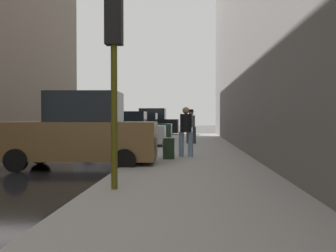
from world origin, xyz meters
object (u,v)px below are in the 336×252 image
Objects in this scene: parked_dark_green_sedan at (139,128)px; parked_black_suv at (151,123)px; pedestrian_in_jeans at (186,129)px; pedestrian_with_beanie at (191,125)px; rolling_suitcase at (168,148)px; traffic_light at (114,50)px; fire_hydrant at (163,137)px; parked_bronze_suv at (80,133)px; parked_silver_sedan at (123,131)px.

parked_black_suv reaches higher than parked_dark_green_sedan.
parked_dark_green_sedan is 6.82m from parked_black_suv.
pedestrian_in_jeans reaches higher than parked_dark_green_sedan.
rolling_suitcase is (-0.74, -7.19, -0.65)m from pedestrian_with_beanie.
fire_hydrant is at bearing 90.23° from traffic_light.
parked_dark_green_sedan is 0.91× the size of parked_black_suv.
rolling_suitcase is (2.55, 1.35, -0.54)m from parked_bronze_suv.
traffic_light reaches higher than parked_dark_green_sedan.
parked_black_suv is at bearing 90.00° from parked_dark_green_sedan.
parked_bronze_suv is at bearing -111.07° from pedestrian_with_beanie.
parked_bronze_suv reaches higher than fire_hydrant.
fire_hydrant is 0.20× the size of traffic_light.
fire_hydrant is 12.64m from traffic_light.
fire_hydrant is at bearing 41.15° from parked_silver_sedan.
rolling_suitcase is at bearing 27.87° from parked_bronze_suv.
fire_hydrant is at bearing 95.97° from rolling_suitcase.
pedestrian_with_beanie is at bearing -73.19° from parked_black_suv.
parked_silver_sedan is 1.01× the size of parked_dark_green_sedan.
pedestrian_with_beanie reaches higher than rolling_suitcase.
parked_black_suv is 1.29× the size of traffic_light.
parked_black_suv is 11.13m from fire_hydrant.
fire_hydrant is at bearing 77.96° from parked_bronze_suv.
parked_black_suv is at bearing 99.34° from fire_hydrant.
traffic_light reaches higher than pedestrian_with_beanie.
traffic_light is 6.29m from pedestrian_in_jeans.
parked_black_suv reaches higher than parked_silver_sedan.
traffic_light is 5.83m from rolling_suitcase.
parked_dark_green_sedan is 11.10m from pedestrian_in_jeans.
parked_silver_sedan is at bearing 90.00° from parked_bronze_suv.
parked_silver_sedan and parked_dark_green_sedan have the same top height.
parked_dark_green_sedan is at bearing -90.00° from parked_black_suv.
parked_silver_sedan is 6.10m from rolling_suitcase.
pedestrian_in_jeans is 1.03m from rolling_suitcase.
parked_silver_sedan is 0.92× the size of parked_black_suv.
parked_dark_green_sedan is 4.54m from fire_hydrant.
traffic_light is at bearing -83.63° from parked_dark_green_sedan.
parked_dark_green_sedan is 11.55m from rolling_suitcase.
parked_silver_sedan is 4.08× the size of rolling_suitcase.
pedestrian_with_beanie is (1.44, 12.52, -1.62)m from traffic_light.
fire_hydrant is 0.68× the size of rolling_suitcase.
parked_bronze_suv and parked_black_suv have the same top height.
parked_black_suv is 4.45× the size of rolling_suitcase.
pedestrian_with_beanie reaches higher than parked_dark_green_sedan.
pedestrian_with_beanie is at bearing 68.93° from parked_bronze_suv.
fire_hydrant is 7.15m from rolling_suitcase.
pedestrian_in_jeans is at bearing -79.90° from parked_black_suv.
rolling_suitcase is at bearing -84.03° from fire_hydrant.
parked_black_suv is (0.00, 19.43, 0.00)m from parked_bronze_suv.
pedestrian_in_jeans reaches higher than parked_silver_sedan.
parked_bronze_suv reaches higher than parked_dark_green_sedan.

